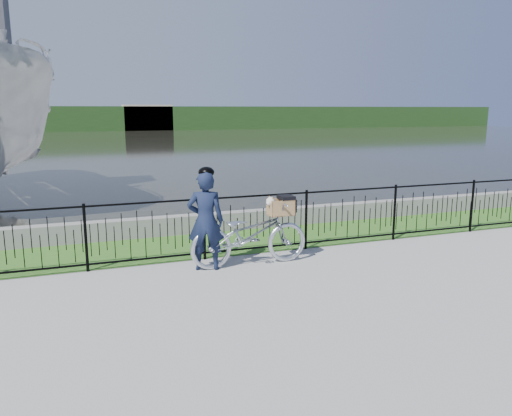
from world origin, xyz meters
name	(u,v)px	position (x,y,z in m)	size (l,w,h in m)	color
ground	(292,281)	(0.00, 0.00, 0.00)	(120.00, 120.00, 0.00)	gray
grass_strip	(240,241)	(0.00, 2.60, 0.00)	(60.00, 2.00, 0.01)	#356620
water	(116,144)	(0.00, 33.00, 0.00)	(120.00, 120.00, 0.00)	#27271E
quay_wall	(226,221)	(0.00, 3.60, 0.20)	(60.00, 0.30, 0.40)	gray
fence	(257,224)	(0.00, 1.60, 0.58)	(14.00, 0.06, 1.15)	black
far_treeline	(98,118)	(0.00, 60.00, 1.50)	(120.00, 6.00, 3.00)	#204118
far_building_right	(147,118)	(6.00, 58.50, 1.60)	(6.00, 3.00, 3.20)	#ADA48B
bicycle_rig	(250,234)	(-0.34, 1.01, 0.55)	(2.08, 0.72, 1.20)	silver
cyclist	(206,219)	(-1.11, 1.05, 0.86)	(0.69, 0.55, 1.73)	#131B35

